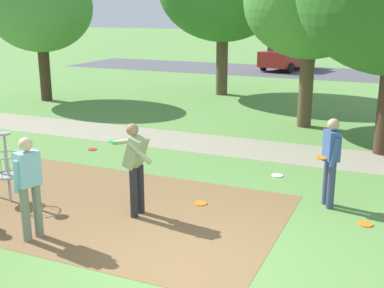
# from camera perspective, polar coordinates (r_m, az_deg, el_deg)

# --- Properties ---
(ground_plane) EXTENTS (160.00, 160.00, 0.00)m
(ground_plane) POSITION_cam_1_polar(r_m,az_deg,el_deg) (7.38, -1.14, -14.35)
(ground_plane) COLOR #5B8942
(dirt_tee_pad) EXTENTS (6.70, 4.12, 0.01)m
(dirt_tee_pad) POSITION_cam_1_polar(r_m,az_deg,el_deg) (9.65, -10.07, -7.15)
(dirt_tee_pad) COLOR brown
(dirt_tee_pad) RESTS_ON ground
(disc_golf_basket) EXTENTS (0.98, 0.58, 1.39)m
(disc_golf_basket) POSITION_cam_1_polar(r_m,az_deg,el_deg) (10.21, -20.67, -2.17)
(disc_golf_basket) COLOR #9E9EA3
(disc_golf_basket) RESTS_ON ground
(player_foreground_watching) EXTENTS (1.09, 0.53, 1.71)m
(player_foreground_watching) POSITION_cam_1_polar(r_m,az_deg,el_deg) (8.90, -6.52, -2.21)
(player_foreground_watching) COLOR #232328
(player_foreground_watching) RESTS_ON ground
(player_waiting_left) EXTENTS (0.45, 0.49, 1.71)m
(player_waiting_left) POSITION_cam_1_polar(r_m,az_deg,el_deg) (9.60, 15.64, -1.50)
(player_waiting_left) COLOR #384260
(player_waiting_left) RESTS_ON ground
(player_waiting_right) EXTENTS (0.44, 0.50, 1.71)m
(player_waiting_right) POSITION_cam_1_polar(r_m,az_deg,el_deg) (8.35, -18.23, -4.24)
(player_waiting_right) COLOR slate
(player_waiting_right) RESTS_ON ground
(frisbee_near_basket) EXTENTS (0.26, 0.26, 0.02)m
(frisbee_near_basket) POSITION_cam_1_polar(r_m,az_deg,el_deg) (11.38, 9.77, -3.58)
(frisbee_near_basket) COLOR white
(frisbee_near_basket) RESTS_ON ground
(frisbee_mid_grass) EXTENTS (0.25, 0.25, 0.02)m
(frisbee_mid_grass) POSITION_cam_1_polar(r_m,az_deg,el_deg) (9.66, 1.01, -6.83)
(frisbee_mid_grass) COLOR orange
(frisbee_mid_grass) RESTS_ON ground
(frisbee_far_left) EXTENTS (0.24, 0.24, 0.02)m
(frisbee_far_left) POSITION_cam_1_polar(r_m,az_deg,el_deg) (13.54, -11.37, -0.60)
(frisbee_far_left) COLOR red
(frisbee_far_left) RESTS_ON ground
(frisbee_far_right) EXTENTS (0.26, 0.26, 0.02)m
(frisbee_far_right) POSITION_cam_1_polar(r_m,az_deg,el_deg) (9.29, 19.27, -8.67)
(frisbee_far_right) COLOR orange
(frisbee_far_right) RESTS_ON ground
(tree_near_right) EXTENTS (4.12, 4.12, 5.46)m
(tree_near_right) POSITION_cam_1_polar(r_m,az_deg,el_deg) (21.06, -17.08, 14.76)
(tree_near_right) COLOR #422D1E
(tree_near_right) RESTS_ON ground
(tree_mid_center) EXTENTS (4.07, 4.07, 5.59)m
(tree_mid_center) POSITION_cam_1_polar(r_m,az_deg,el_deg) (15.92, 13.52, 15.59)
(tree_mid_center) COLOR brown
(tree_mid_center) RESTS_ON ground
(parking_lot_strip) EXTENTS (36.00, 6.00, 0.01)m
(parking_lot_strip) POSITION_cam_1_polar(r_m,az_deg,el_deg) (29.96, 18.32, 7.55)
(parking_lot_strip) COLOR #4C4C51
(parking_lot_strip) RESTS_ON ground
(parked_car_leftmost) EXTENTS (2.78, 4.51, 1.84)m
(parked_car_leftmost) POSITION_cam_1_polar(r_m,az_deg,el_deg) (31.28, 10.91, 10.03)
(parked_car_leftmost) COLOR maroon
(parked_car_leftmost) RESTS_ON ground
(gravel_path) EXTENTS (40.00, 1.94, 0.00)m
(gravel_path) POSITION_cam_1_polar(r_m,az_deg,el_deg) (13.24, 10.86, -0.97)
(gravel_path) COLOR gray
(gravel_path) RESTS_ON ground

